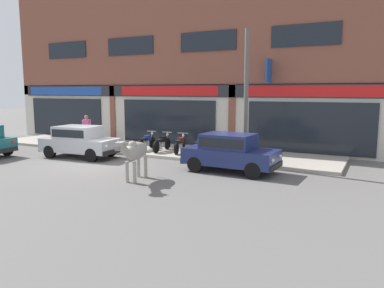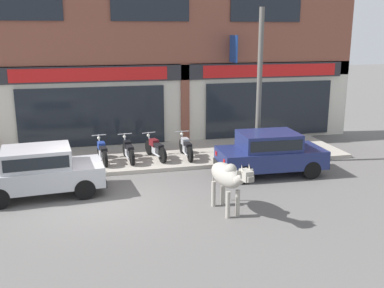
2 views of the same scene
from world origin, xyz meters
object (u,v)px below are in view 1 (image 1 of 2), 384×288
object	(u,v)px
motorcycle_3	(200,146)
motorcycle_2	(180,144)
utility_pole	(246,97)
motorcycle_1	(162,143)
car_2	(230,151)
pedestrian	(87,126)
motorcycle_0	(146,142)
cow	(135,152)
car_0	(79,140)

from	to	relation	value
motorcycle_3	motorcycle_2	bearing A→B (deg)	175.18
utility_pole	motorcycle_1	bearing A→B (deg)	168.15
car_2	pedestrian	distance (m)	9.74
pedestrian	motorcycle_0	bearing A→B (deg)	-1.50
cow	motorcycle_0	world-z (taller)	cow
cow	utility_pole	world-z (taller)	utility_pole
cow	car_2	size ratio (longest dim) A/B	0.59
motorcycle_2	utility_pole	world-z (taller)	utility_pole
pedestrian	motorcycle_1	bearing A→B (deg)	-1.57
car_0	motorcycle_0	world-z (taller)	car_0
motorcycle_3	motorcycle_1	bearing A→B (deg)	177.68
motorcycle_1	motorcycle_2	size ratio (longest dim) A/B	1.02
cow	motorcycle_3	size ratio (longest dim) A/B	1.18
utility_pole	motorcycle_0	bearing A→B (deg)	169.79
car_2	car_0	bearing A→B (deg)	-178.03
motorcycle_1	utility_pole	xyz separation A→B (m)	(4.60, -0.97, 2.30)
motorcycle_2	pedestrian	xyz separation A→B (m)	(-5.92, 0.13, 0.60)
cow	car_2	world-z (taller)	cow
car_0	motorcycle_3	distance (m)	5.58
motorcycle_0	motorcycle_2	xyz separation A→B (m)	(1.93, -0.02, 0.00)
motorcycle_0	motorcycle_2	distance (m)	1.93
pedestrian	motorcycle_3	bearing A→B (deg)	-1.80
car_2	pedestrian	size ratio (longest dim) A/B	2.29
motorcycle_0	car_2	bearing A→B (deg)	-23.94
car_0	motorcycle_2	size ratio (longest dim) A/B	2.09
motorcycle_2	pedestrian	world-z (taller)	pedestrian
motorcycle_0	motorcycle_1	world-z (taller)	same
motorcycle_0	motorcycle_1	xyz separation A→B (m)	(0.93, -0.03, 0.00)
car_0	utility_pole	bearing A→B (deg)	12.57
cow	motorcycle_2	world-z (taller)	cow
car_2	motorcycle_1	world-z (taller)	car_2
cow	motorcycle_0	bearing A→B (deg)	120.17
motorcycle_0	motorcycle_3	world-z (taller)	same
motorcycle_1	pedestrian	bearing A→B (deg)	178.43
motorcycle_2	motorcycle_3	bearing A→B (deg)	-4.82
car_2	motorcycle_2	size ratio (longest dim) A/B	2.06
car_0	utility_pole	size ratio (longest dim) A/B	0.69
cow	motorcycle_2	bearing A→B (deg)	101.81
car_2	motorcycle_3	xyz separation A→B (m)	(-2.35, 2.29, -0.29)
pedestrian	utility_pole	distance (m)	9.73
motorcycle_3	pedestrian	xyz separation A→B (m)	(-7.05, 0.22, 0.60)
car_2	motorcycle_3	distance (m)	3.29
cow	motorcycle_2	xyz separation A→B (m)	(-1.08, 5.15, -0.48)
utility_pole	cow	bearing A→B (deg)	-121.14
motorcycle_2	motorcycle_3	world-z (taller)	same
car_2	motorcycle_3	size ratio (longest dim) A/B	2.02
cow	car_0	world-z (taller)	cow
car_2	motorcycle_3	bearing A→B (deg)	135.81
car_2	utility_pole	xyz separation A→B (m)	(0.12, 1.41, 2.01)
motorcycle_3	utility_pole	distance (m)	3.49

